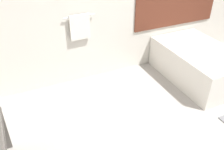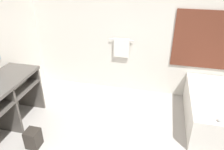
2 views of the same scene
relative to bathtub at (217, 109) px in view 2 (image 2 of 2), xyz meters
name	(u,v)px [view 2 (image 2 of 2)]	position (x,y,z in m)	size (l,w,h in m)	color
wall_back_with_blinds	(140,31)	(-1.49, 0.82, 1.04)	(7.40, 0.13, 2.70)	silver
vanity_counter	(1,97)	(-3.42, -0.98, 0.36)	(0.61, 1.47, 0.91)	#4C4742
bathtub	(217,109)	(0.00, 0.00, 0.00)	(0.99, 1.57, 0.68)	silver
waste_bin	(33,138)	(-2.82, -1.22, -0.16)	(0.21, 0.21, 0.30)	#2D2823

